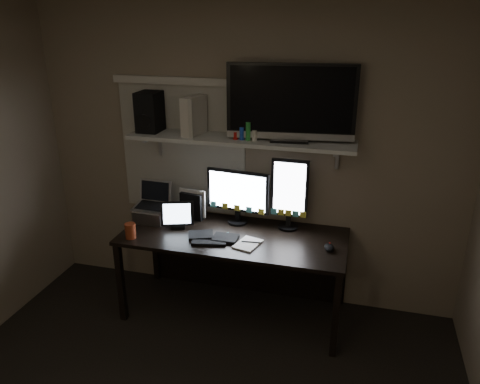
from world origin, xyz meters
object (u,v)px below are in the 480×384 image
(tv, at_px, (291,103))
(game_console, at_px, (194,116))
(monitor_landscape, at_px, (238,197))
(monitor_portrait, at_px, (289,194))
(mouse, at_px, (329,247))
(cup, at_px, (130,231))
(speaker, at_px, (150,112))
(tablet, at_px, (178,215))
(desk, at_px, (238,247))
(keyboard, at_px, (213,237))
(laptop, at_px, (151,203))

(tv, distance_m, game_console, 0.78)
(monitor_landscape, height_order, tv, tv)
(tv, bearing_deg, monitor_portrait, 65.92)
(monitor_portrait, height_order, game_console, game_console)
(mouse, distance_m, tv, 1.12)
(cup, xyz_separation_m, speaker, (0.01, 0.48, 0.85))
(monitor_portrait, height_order, tablet, monitor_portrait)
(desk, distance_m, monitor_landscape, 0.43)
(desk, bearing_deg, keyboard, -122.60)
(monitor_landscape, xyz_separation_m, mouse, (0.79, -0.29, -0.22))
(tv, xyz_separation_m, speaker, (-1.16, 0.01, -0.13))
(tv, bearing_deg, keyboard, -156.38)
(desk, height_order, cup, cup)
(keyboard, bearing_deg, mouse, -8.24)
(monitor_landscape, height_order, game_console, game_console)
(keyboard, relative_size, cup, 3.32)
(game_console, height_order, speaker, speaker)
(laptop, bearing_deg, keyboard, -14.18)
(laptop, bearing_deg, tv, 8.60)
(desk, height_order, monitor_portrait, monitor_portrait)
(tablet, height_order, speaker, speaker)
(cup, bearing_deg, laptop, 85.41)
(keyboard, bearing_deg, desk, 46.53)
(mouse, distance_m, laptop, 1.52)
(keyboard, height_order, tablet, tablet)
(tv, xyz_separation_m, game_console, (-0.77, -0.00, -0.14))
(monitor_portrait, xyz_separation_m, cup, (-1.17, -0.50, -0.24))
(tablet, bearing_deg, desk, -5.55)
(monitor_portrait, bearing_deg, game_console, -176.02)
(monitor_landscape, xyz_separation_m, cup, (-0.74, -0.49, -0.17))
(cup, distance_m, game_console, 1.04)
(mouse, bearing_deg, keyboard, 171.66)
(monitor_portrait, height_order, keyboard, monitor_portrait)
(game_console, bearing_deg, tablet, -100.57)
(mouse, bearing_deg, tablet, 165.92)
(keyboard, relative_size, tablet, 1.53)
(tablet, xyz_separation_m, game_console, (0.10, 0.20, 0.79))
(tv, height_order, speaker, tv)
(mouse, xyz_separation_m, laptop, (-1.51, 0.13, 0.14))
(game_console, bearing_deg, mouse, 3.02)
(keyboard, height_order, tv, tv)
(desk, bearing_deg, tv, 12.16)
(monitor_portrait, distance_m, game_console, 0.99)
(tv, bearing_deg, game_console, 173.79)
(tv, bearing_deg, cup, -164.35)
(laptop, height_order, game_console, game_console)
(tv, bearing_deg, monitor_landscape, 170.00)
(laptop, bearing_deg, game_console, 21.54)
(monitor_landscape, relative_size, mouse, 4.70)
(desk, xyz_separation_m, monitor_portrait, (0.40, 0.12, 0.48))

